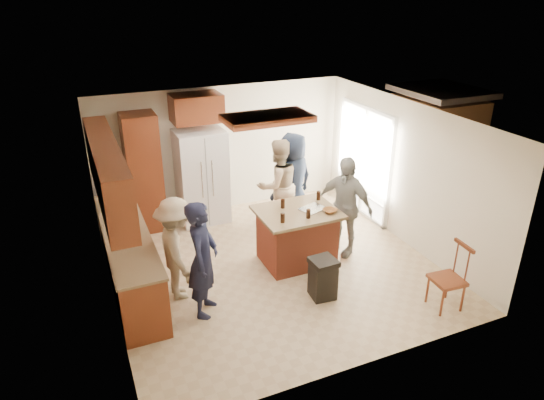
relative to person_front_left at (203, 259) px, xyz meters
name	(u,v)px	position (x,y,z in m)	size (l,w,h in m)	color
room_shell	(426,152)	(5.71, 2.35, 0.02)	(8.00, 5.20, 5.00)	tan
person_front_left	(203,259)	(0.00, 0.00, 0.00)	(0.62, 0.45, 1.70)	#181A30
person_behind_left	(278,185)	(1.97, 1.92, 0.02)	(0.85, 0.52, 1.75)	tan
person_behind_right	(293,180)	(2.29, 1.99, 0.05)	(0.88, 0.57, 1.80)	black
person_side_right	(344,206)	(2.63, 0.68, 0.02)	(1.02, 0.52, 1.73)	gray
person_counter	(177,249)	(-0.24, 0.53, -0.07)	(1.01, 0.47, 1.56)	tan
left_cabinetry	(122,229)	(-0.90, 1.11, 0.11)	(0.64, 3.00, 2.30)	maroon
back_wall_units	(157,157)	(0.01, 2.91, 0.53)	(1.80, 0.60, 2.45)	maroon
refrigerator	(202,177)	(0.79, 2.83, 0.05)	(0.90, 0.76, 1.80)	white
kitchen_island	(297,236)	(1.77, 0.71, -0.38)	(1.28, 1.03, 0.93)	#9F4029
island_items	(313,209)	(1.99, 0.60, 0.12)	(1.00, 0.66, 0.15)	silver
trash_bin	(323,278)	(1.68, -0.35, -0.53)	(0.38, 0.38, 0.63)	black
spindle_chair	(448,280)	(3.18, -1.26, -0.40)	(0.45, 0.45, 0.99)	maroon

